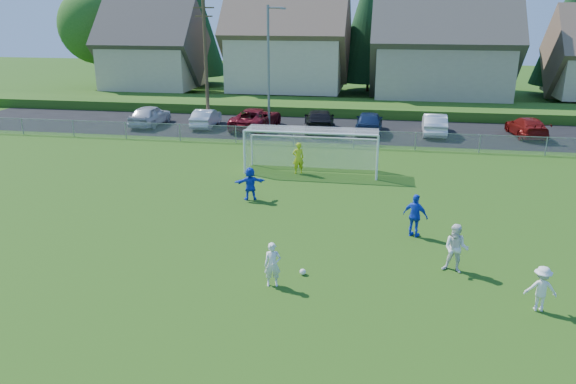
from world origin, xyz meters
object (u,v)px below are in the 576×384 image
(car_e, at_px, (369,122))
(car_c, at_px, (256,119))
(soccer_ball, at_px, (303,272))
(soccer_goal, at_px, (312,143))
(player_white_b, at_px, (456,249))
(goalkeeper, at_px, (298,158))
(player_white_c, at_px, (541,289))
(player_blue_b, at_px, (250,183))
(car_g, at_px, (527,127))
(car_d, at_px, (319,121))
(player_blue_a, at_px, (415,216))
(car_b, at_px, (206,118))
(player_white_a, at_px, (273,265))
(car_f, at_px, (434,124))
(car_a, at_px, (150,115))

(car_e, bearing_deg, car_c, 1.10)
(soccer_ball, relative_size, soccer_goal, 0.03)
(player_white_b, bearing_deg, goalkeeper, 139.82)
(player_white_c, distance_m, player_blue_b, 14.16)
(player_white_b, distance_m, car_c, 25.47)
(soccer_ball, relative_size, player_white_b, 0.12)
(car_e, bearing_deg, car_g, -176.60)
(soccer_goal, bearing_deg, car_c, 118.00)
(car_d, bearing_deg, player_blue_a, 100.15)
(player_white_b, height_order, car_b, player_white_b)
(player_white_b, xyz_separation_m, car_e, (-3.74, 22.50, -0.08))
(player_white_c, bearing_deg, player_blue_a, -53.71)
(player_white_c, bearing_deg, player_white_b, -42.15)
(player_blue_a, relative_size, car_d, 0.33)
(car_c, bearing_deg, soccer_goal, 124.72)
(car_g, bearing_deg, goalkeeper, 33.16)
(player_white_a, distance_m, car_c, 25.18)
(car_f, bearing_deg, goalkeeper, 56.09)
(player_white_b, bearing_deg, soccer_goal, 136.05)
(player_white_b, bearing_deg, player_blue_b, 161.02)
(car_a, bearing_deg, player_white_a, 122.90)
(player_white_b, bearing_deg, soccer_ball, -151.09)
(player_blue_a, height_order, soccer_goal, soccer_goal)
(player_blue_a, bearing_deg, player_white_b, 139.30)
(soccer_ball, height_order, player_white_a, player_white_a)
(car_d, bearing_deg, goalkeeper, 83.19)
(player_blue_b, relative_size, soccer_goal, 0.22)
(player_blue_a, bearing_deg, car_a, -17.75)
(car_a, relative_size, car_f, 1.01)
(car_g, bearing_deg, player_white_a, 55.78)
(soccer_ball, bearing_deg, player_white_b, 12.18)
(player_white_b, bearing_deg, car_g, 88.91)
(car_c, xyz_separation_m, soccer_goal, (5.64, -10.61, 0.82))
(player_white_b, distance_m, car_b, 27.74)
(soccer_ball, bearing_deg, car_f, 75.41)
(player_white_a, bearing_deg, car_b, 99.32)
(player_white_b, distance_m, car_f, 22.75)
(car_f, bearing_deg, car_g, -174.66)
(player_blue_b, distance_m, car_e, 16.91)
(player_blue_b, bearing_deg, car_e, -129.62)
(car_f, bearing_deg, player_white_b, 89.20)
(soccer_ball, bearing_deg, car_c, 106.58)
(car_b, relative_size, car_c, 0.73)
(car_f, bearing_deg, car_b, 2.41)
(player_white_b, relative_size, player_blue_b, 1.10)
(player_white_a, relative_size, car_b, 0.36)
(player_white_a, bearing_deg, car_f, 61.03)
(soccer_goal, bearing_deg, player_white_b, -60.68)
(car_a, bearing_deg, car_d, -177.28)
(car_b, distance_m, car_g, 23.67)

